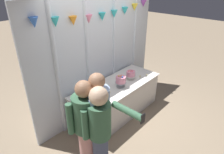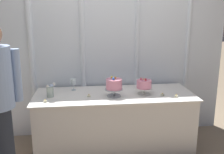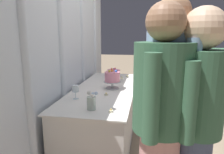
% 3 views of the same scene
% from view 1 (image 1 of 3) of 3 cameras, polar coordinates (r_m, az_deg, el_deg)
% --- Properties ---
extents(ground_plane, '(24.00, 24.00, 0.00)m').
position_cam_1_polar(ground_plane, '(4.42, 2.41, -10.86)').
color(ground_plane, gray).
extents(draped_curtain, '(3.28, 0.15, 2.44)m').
position_cam_1_polar(draped_curtain, '(4.09, -3.36, 6.42)').
color(draped_curtain, silver).
rests_on(draped_curtain, ground_plane).
extents(cake_table, '(2.04, 0.78, 0.73)m').
position_cam_1_polar(cake_table, '(4.25, 1.46, -6.45)').
color(cake_table, white).
rests_on(cake_table, ground_plane).
extents(cake_display_nearleft, '(0.22, 0.22, 0.25)m').
position_cam_1_polar(cake_display_nearleft, '(3.93, 2.50, -0.93)').
color(cake_display_nearleft, '#B2B2B7').
rests_on(cake_display_nearleft, cake_table).
extents(cake_display_nearright, '(0.23, 0.23, 0.22)m').
position_cam_1_polar(cake_display_nearright, '(4.24, 5.36, 0.84)').
color(cake_display_nearright, silver).
rests_on(cake_display_nearright, cake_table).
extents(wine_glass, '(0.07, 0.07, 0.16)m').
position_cam_1_polar(wine_glass, '(3.82, -6.08, -2.49)').
color(wine_glass, silver).
rests_on(wine_glass, cake_table).
extents(flower_vase, '(0.11, 0.12, 0.17)m').
position_cam_1_polar(flower_vase, '(3.52, -6.50, -6.03)').
color(flower_vase, '#B2C1B2').
rests_on(flower_vase, cake_table).
extents(tealight_far_left, '(0.04, 0.04, 0.04)m').
position_cam_1_polar(tealight_far_left, '(3.41, -4.73, -8.47)').
color(tealight_far_left, beige).
rests_on(tealight_far_left, cake_table).
extents(tealight_near_left, '(0.05, 0.05, 0.03)m').
position_cam_1_polar(tealight_near_left, '(3.80, -0.75, -4.28)').
color(tealight_near_left, beige).
rests_on(tealight_near_left, cake_table).
extents(tealight_near_right, '(0.05, 0.05, 0.04)m').
position_cam_1_polar(tealight_near_right, '(4.40, 8.00, 0.14)').
color(tealight_near_right, beige).
rests_on(tealight_near_right, cake_table).
extents(tealight_far_right, '(0.04, 0.04, 0.04)m').
position_cam_1_polar(tealight_far_right, '(4.48, 9.88, 0.52)').
color(tealight_far_right, beige).
rests_on(tealight_far_right, cake_table).
extents(guest_man_pink_jacket, '(0.48, 0.42, 1.60)m').
position_cam_1_polar(guest_man_pink_jacket, '(2.81, -7.32, -14.24)').
color(guest_man_pink_jacket, '#D6938E').
rests_on(guest_man_pink_jacket, ground_plane).
extents(guest_girl_blue_dress, '(0.42, 0.73, 1.57)m').
position_cam_1_polar(guest_girl_blue_dress, '(2.70, -3.35, -15.60)').
color(guest_girl_blue_dress, '#4C5675').
rests_on(guest_girl_blue_dress, ground_plane).
extents(guest_man_dark_suit, '(0.44, 0.44, 1.66)m').
position_cam_1_polar(guest_man_dark_suit, '(2.84, -3.90, -12.56)').
color(guest_man_dark_suit, '#282D38').
rests_on(guest_man_dark_suit, ground_plane).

